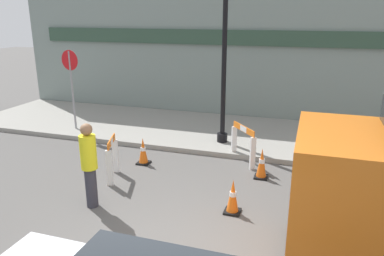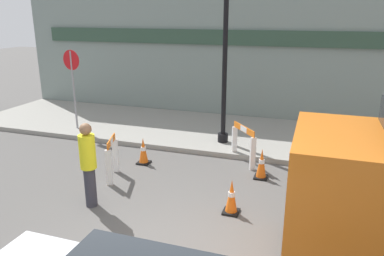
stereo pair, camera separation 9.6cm
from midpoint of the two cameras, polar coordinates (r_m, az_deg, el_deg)
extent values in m
cube|color=gray|center=(11.41, 8.36, -1.02)|extent=(18.00, 3.78, 0.13)
cube|color=gray|center=(12.83, 10.56, 13.12)|extent=(18.00, 0.12, 5.50)
cube|color=#2D4738|center=(12.72, 10.49, 13.32)|extent=(16.20, 0.10, 0.50)
cylinder|color=black|center=(10.49, 4.98, -1.46)|extent=(0.29, 0.29, 0.24)
cylinder|color=black|center=(10.03, 5.28, 9.54)|extent=(0.13, 0.13, 4.28)
cylinder|color=gray|center=(11.99, -17.32, 5.48)|extent=(0.06, 0.06, 2.38)
cylinder|color=red|center=(11.85, -17.72, 9.84)|extent=(0.60, 0.09, 0.60)
cube|color=white|center=(8.97, 9.54, -3.89)|extent=(0.14, 0.13, 0.80)
cube|color=white|center=(9.73, 6.76, -2.08)|extent=(0.14, 0.13, 0.80)
cube|color=orange|center=(9.19, 8.22, -0.15)|extent=(0.66, 0.78, 0.15)
cube|color=white|center=(9.19, 8.22, -0.15)|extent=(0.21, 0.25, 0.14)
cube|color=white|center=(8.90, -11.27, -4.16)|extent=(0.14, 0.10, 0.81)
cube|color=white|center=(8.25, -12.20, -5.93)|extent=(0.14, 0.10, 0.81)
cube|color=orange|center=(8.41, -11.91, -1.99)|extent=(0.27, 0.74, 0.15)
cube|color=white|center=(8.41, -11.91, -1.99)|extent=(0.10, 0.23, 0.14)
cube|color=black|center=(8.70, 10.75, -7.37)|extent=(0.30, 0.30, 0.04)
cone|color=orange|center=(8.56, 10.88, -5.21)|extent=(0.22, 0.22, 0.67)
cylinder|color=white|center=(8.54, 10.89, -5.01)|extent=(0.13, 0.13, 0.09)
cube|color=black|center=(9.41, -7.06, -5.25)|extent=(0.30, 0.30, 0.04)
cone|color=orange|center=(9.29, -7.14, -3.33)|extent=(0.22, 0.22, 0.63)
cylinder|color=white|center=(9.28, -7.15, -3.15)|extent=(0.13, 0.13, 0.09)
cube|color=black|center=(7.21, 6.35, -12.55)|extent=(0.30, 0.30, 0.04)
cone|color=orange|center=(7.06, 6.44, -10.20)|extent=(0.22, 0.23, 0.63)
cylinder|color=white|center=(7.04, 6.45, -9.97)|extent=(0.13, 0.13, 0.09)
cylinder|color=#33333D|center=(7.49, -14.86, -8.68)|extent=(0.30, 0.30, 0.79)
cylinder|color=yellow|center=(7.21, -15.29, -3.51)|extent=(0.42, 0.42, 0.66)
sphere|color=#8E6647|center=(7.07, -15.56, -0.17)|extent=(0.31, 0.31, 0.22)
cylinder|color=black|center=(6.99, 23.38, -12.38)|extent=(0.60, 0.18, 0.60)
camera|label=1|loc=(0.05, -89.69, 0.10)|focal=35.00mm
camera|label=2|loc=(0.05, 90.31, -0.10)|focal=35.00mm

